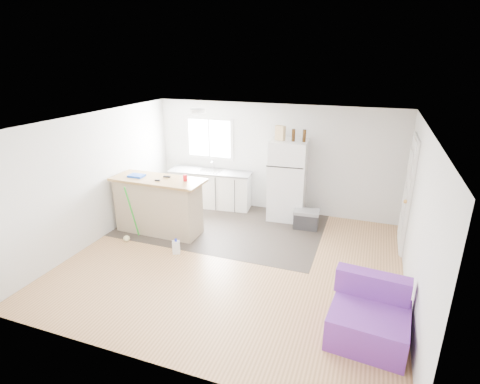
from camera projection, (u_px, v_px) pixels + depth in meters
name	position (u px, v px, depth m)	size (l,w,h in m)	color
room	(234.00, 196.00, 6.10)	(5.51, 5.01, 2.41)	#A16E43
vinyl_zone	(223.00, 225.00, 7.84)	(4.05, 2.50, 0.00)	#352D28
window	(209.00, 138.00, 8.67)	(1.18, 0.06, 0.98)	white
interior_door	(408.00, 195.00, 6.65)	(0.11, 0.92, 2.10)	white
ceiling_fixture	(197.00, 111.00, 7.14)	(0.30, 0.30, 0.07)	white
kitchen_cabinets	(211.00, 188.00, 8.75)	(1.96, 0.78, 1.13)	white
peninsula	(159.00, 205.00, 7.39)	(1.83, 0.72, 1.12)	tan
refrigerator	(288.00, 180.00, 7.96)	(0.81, 0.77, 1.72)	white
cooler	(306.00, 219.00, 7.66)	(0.53, 0.38, 0.39)	#2A2A2C
purple_seat	(369.00, 318.00, 4.64)	(0.99, 0.94, 0.76)	purple
cleaner_jug	(176.00, 247.00, 6.68)	(0.16, 0.14, 0.29)	white
mop	(128.00, 230.00, 7.11)	(0.19, 0.32, 1.13)	green
red_cup	(185.00, 178.00, 7.05)	(0.08, 0.08, 0.12)	red
blue_tray	(137.00, 176.00, 7.31)	(0.30, 0.22, 0.04)	blue
tool_a	(167.00, 177.00, 7.26)	(0.14, 0.05, 0.03)	black
tool_b	(157.00, 180.00, 7.05)	(0.10, 0.04, 0.03)	black
cardboard_box	(280.00, 133.00, 7.61)	(0.20, 0.10, 0.30)	tan
bottle_left	(293.00, 135.00, 7.53)	(0.07, 0.07, 0.25)	#38200A
bottle_right	(304.00, 136.00, 7.48)	(0.07, 0.07, 0.25)	#38200A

